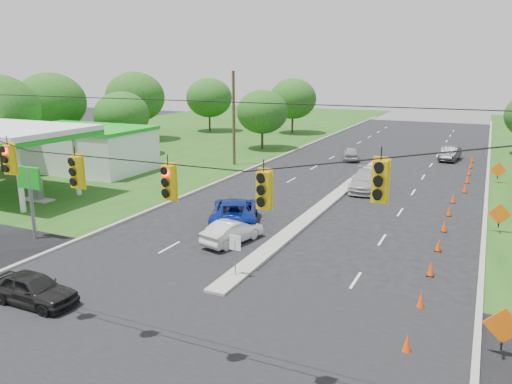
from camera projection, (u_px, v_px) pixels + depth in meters
The scene contains 37 objects.
ground at pixel (156, 342), 17.31m from camera, with size 160.00×160.00×0.00m, color black.
grass_left at pixel (22, 168), 47.18m from camera, with size 40.00×160.00×0.06m, color #1E4714.
cross_street at pixel (156, 342), 17.31m from camera, with size 160.00×14.00×0.02m, color black.
curb_left at pixel (256, 167), 47.83m from camera, with size 0.25×110.00×0.16m, color gray.
curb_right at pixel (487, 188), 39.56m from camera, with size 0.25×110.00×0.16m, color gray.
median at pixel (331, 201), 35.78m from camera, with size 1.00×34.00×0.18m, color gray.
median_sign at pixel (235, 248), 22.23m from camera, with size 0.55×0.06×2.05m.
signal_span at pixel (128, 212), 15.25m from camera, with size 25.60×0.32×9.00m.
utility_pole_far_left at pixel (234, 119), 47.72m from camera, with size 0.28×0.28×9.00m, color #422D1C.
gas_station at pixel (72, 145), 44.17m from camera, with size 18.40×19.70×5.20m.
cone_0 at pixel (407, 343), 16.60m from camera, with size 0.32×0.32×0.70m, color #FF4709.
cone_1 at pixel (421, 300), 19.68m from camera, with size 0.32×0.32×0.70m, color #FF4709.
cone_2 at pixel (431, 269), 22.76m from camera, with size 0.32×0.32×0.70m, color #FF4709.
cone_3 at pixel (438, 245), 25.84m from camera, with size 0.32×0.32×0.70m, color #FF4709.
cone_4 at pixel (444, 226), 28.91m from camera, with size 0.32×0.32×0.70m, color #FF4709.
cone_5 at pixel (449, 211), 31.99m from camera, with size 0.32×0.32×0.70m, color #FF4709.
cone_6 at pixel (453, 198), 35.07m from camera, with size 0.32×0.32×0.70m, color #FF4709.
cone_7 at pixel (465, 188), 37.90m from camera, with size 0.32×0.32×0.70m, color #FF4709.
cone_8 at pixel (467, 179), 40.98m from camera, with size 0.32×0.32×0.70m, color #FF4709.
cone_9 at pixel (469, 171), 44.06m from camera, with size 0.32×0.32×0.70m, color #FF4709.
cone_10 at pixel (471, 165), 47.14m from camera, with size 0.32×0.32×0.70m, color #FF4709.
cone_11 at pixel (472, 159), 50.22m from camera, with size 0.32×0.32×0.70m, color #FF4709.
work_sign_0 at pixel (503, 327), 16.14m from camera, with size 1.27×0.58×1.37m.
work_sign_1 at pixel (500, 215), 28.46m from camera, with size 1.27×0.58×1.37m.
work_sign_2 at pixel (498, 171), 40.77m from camera, with size 1.27×0.58×1.37m.
tree_2 at pixel (122, 115), 53.29m from camera, with size 5.88×5.88×6.86m.
tree_3 at pixel (135, 97), 64.24m from camera, with size 7.56×7.56×8.82m.
tree_4 at pixel (209, 98), 73.31m from camera, with size 6.72×6.72×7.84m.
tree_5 at pixel (262, 112), 57.17m from camera, with size 5.88×5.88×6.86m.
tree_6 at pixel (293, 99), 71.04m from camera, with size 6.72×6.72×7.84m.
tree_14 at pixel (51, 102), 54.51m from camera, with size 7.56×7.56×8.82m.
black_sedan at pixel (33, 289), 19.97m from camera, with size 1.56×3.87×1.32m, color black.
white_sedan at pixel (232, 231), 27.04m from camera, with size 1.34×3.85×1.27m, color #BDBDBD.
blue_pickup at pixel (235, 211), 30.16m from camera, with size 2.70×5.86×1.63m, color navy.
silver_car_far at pixel (366, 181), 38.55m from camera, with size 2.16×5.32×1.54m, color #A2A2A2.
silver_car_oncoming at pixel (351, 154), 51.29m from camera, with size 1.59×3.95×1.35m, color gray.
dark_car_receding at pixel (450, 153), 51.14m from camera, with size 1.52×4.37×1.44m, color #292929.
Camera 1 is at (9.69, -12.62, 9.27)m, focal length 35.00 mm.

